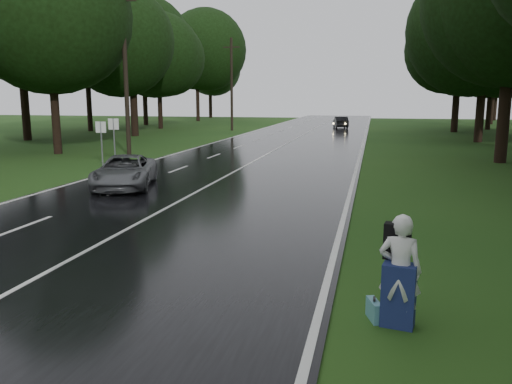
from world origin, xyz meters
TOP-DOWN VIEW (x-y plane):
  - ground at (0.00, 0.00)m, footprint 160.00×160.00m
  - road at (0.00, 20.00)m, footprint 12.00×140.00m
  - lane_center at (0.00, 20.00)m, footprint 0.12×140.00m
  - grey_car at (-3.18, 8.55)m, footprint 3.39×5.06m
  - far_car at (2.78, 50.54)m, footprint 2.12×4.22m
  - hitchhiker at (7.08, -2.20)m, footprint 0.75×0.70m
  - suitcase at (6.71, -2.08)m, footprint 0.28×0.50m
  - utility_pole_mid at (-8.50, 19.60)m, footprint 1.80×0.28m
  - utility_pole_far at (-8.50, 44.09)m, footprint 1.80×0.28m
  - road_sign_a at (-7.20, 13.97)m, footprint 0.57×0.10m
  - road_sign_b at (-7.20, 15.33)m, footprint 0.60×0.10m
  - tree_left_d at (-13.36, 19.29)m, footprint 9.73×9.73m
  - tree_left_e at (-15.30, 34.51)m, footprint 9.26×9.26m
  - tree_left_f at (-17.45, 45.58)m, footprint 9.01×9.01m
  - tree_right_d at (13.58, 20.77)m, footprint 10.10×10.10m
  - tree_right_e at (14.89, 34.64)m, footprint 9.39×9.39m
  - tree_right_f at (14.74, 46.88)m, footprint 9.48×9.48m

SIDE VIEW (x-z plane):
  - ground at x=0.00m, z-range 0.00..0.00m
  - utility_pole_mid at x=-8.50m, z-range -5.19..5.19m
  - utility_pole_far at x=-8.50m, z-range -4.88..4.88m
  - road_sign_a at x=-7.20m, z-range -1.20..1.20m
  - road_sign_b at x=-7.20m, z-range -1.25..1.25m
  - tree_left_d at x=-13.36m, z-range -7.60..7.60m
  - tree_left_e at x=-15.30m, z-range -7.24..7.24m
  - tree_left_f at x=-17.45m, z-range -7.04..7.04m
  - tree_right_d at x=13.58m, z-range -7.89..7.89m
  - tree_right_e at x=14.89m, z-range -7.34..7.34m
  - tree_right_f at x=14.74m, z-range -7.41..7.41m
  - road at x=0.00m, z-range 0.00..0.04m
  - lane_center at x=0.00m, z-range 0.04..0.05m
  - suitcase at x=6.71m, z-range 0.00..0.34m
  - grey_car at x=-3.18m, z-range 0.04..1.33m
  - far_car at x=2.78m, z-range 0.04..1.37m
  - hitchhiker at x=7.08m, z-range -0.07..1.80m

